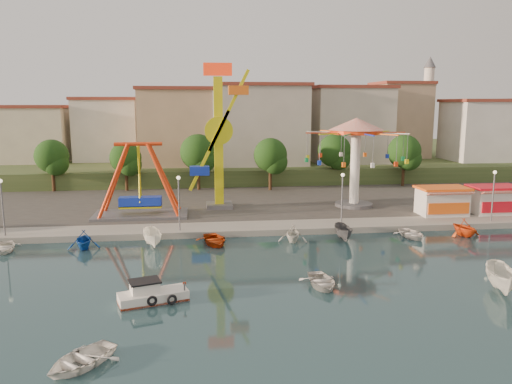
{
  "coord_description": "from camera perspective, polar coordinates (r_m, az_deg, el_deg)",
  "views": [
    {
      "loc": [
        -6.3,
        -34.15,
        12.63
      ],
      "look_at": [
        -0.48,
        14.0,
        4.0
      ],
      "focal_mm": 35.0,
      "sensor_mm": 36.0,
      "label": 1
    }
  ],
  "objects": [
    {
      "name": "building_5",
      "position": [
        93.0,
        17.83,
        7.13
      ],
      "size": [
        12.77,
        10.96,
        11.21
      ],
      "primitive_type": "cube",
      "color": "tan",
      "rests_on": "hill_terrace"
    },
    {
      "name": "moored_boat_4",
      "position": [
        46.34,
        4.24,
        -4.71
      ],
      "size": [
        3.34,
        3.65,
        1.63
      ],
      "primitive_type": "imported",
      "rotation": [
        0.0,
        0.0,
        -0.24
      ],
      "color": "silver",
      "rests_on": "ground"
    },
    {
      "name": "tree_4",
      "position": [
        74.65,
        8.95,
        4.68
      ],
      "size": [
        4.86,
        4.86,
        7.6
      ],
      "color": "#382314",
      "rests_on": "quay_deck"
    },
    {
      "name": "building_0",
      "position": [
        84.74,
        -25.69,
        6.6
      ],
      "size": [
        9.26,
        9.53,
        11.87
      ],
      "primitive_type": "cube",
      "color": "beige",
      "rests_on": "hill_terrace"
    },
    {
      "name": "moored_boat_2",
      "position": [
        45.69,
        -11.71,
        -5.15
      ],
      "size": [
        2.32,
        4.31,
        1.58
      ],
      "primitive_type": "imported",
      "rotation": [
        0.0,
        0.0,
        0.2
      ],
      "color": "white",
      "rests_on": "ground"
    },
    {
      "name": "building_1",
      "position": [
        87.01,
        -16.92,
        6.16
      ],
      "size": [
        12.33,
        9.01,
        8.63
      ],
      "primitive_type": "cube",
      "color": "silver",
      "rests_on": "hill_terrace"
    },
    {
      "name": "moored_boat_6",
      "position": [
        49.93,
        17.38,
        -4.58
      ],
      "size": [
        2.98,
        3.93,
        0.77
      ],
      "primitive_type": "imported",
      "rotation": [
        0.0,
        0.0,
        0.1
      ],
      "color": "white",
      "rests_on": "ground"
    },
    {
      "name": "quay_deck",
      "position": [
        97.14,
        -3.12,
        2.78
      ],
      "size": [
        200.0,
        100.0,
        0.6
      ],
      "primitive_type": "cube",
      "color": "#9E998E",
      "rests_on": "ground"
    },
    {
      "name": "pirate_ship_ride",
      "position": [
        54.9,
        -13.15,
        1.2
      ],
      "size": [
        10.0,
        5.0,
        8.0
      ],
      "color": "#59595E",
      "rests_on": "quay_deck"
    },
    {
      "name": "lamp_post_0",
      "position": [
        51.26,
        -26.96,
        -1.74
      ],
      "size": [
        0.14,
        0.14,
        5.0
      ],
      "primitive_type": "cylinder",
      "color": "#59595E",
      "rests_on": "quay_deck"
    },
    {
      "name": "lamp_post_1",
      "position": [
        48.13,
        -8.78,
        -1.45
      ],
      "size": [
        0.14,
        0.14,
        5.0
      ],
      "primitive_type": "cylinder",
      "color": "#59595E",
      "rests_on": "quay_deck"
    },
    {
      "name": "tree_1",
      "position": [
        71.44,
        -14.69,
        3.79
      ],
      "size": [
        4.35,
        4.35,
        6.8
      ],
      "color": "#382314",
      "rests_on": "quay_deck"
    },
    {
      "name": "moored_boat_1",
      "position": [
        46.59,
        -19.1,
        -5.14
      ],
      "size": [
        3.24,
        3.59,
        1.68
      ],
      "primitive_type": "imported",
      "rotation": [
        0.0,
        0.0,
        0.17
      ],
      "color": "#134CAC",
      "rests_on": "ground"
    },
    {
      "name": "tree_3",
      "position": [
        69.64,
        1.66,
        4.25
      ],
      "size": [
        4.68,
        4.68,
        7.32
      ],
      "color": "#382314",
      "rests_on": "quay_deck"
    },
    {
      "name": "moored_boat_0",
      "position": [
        48.57,
        -26.83,
        -5.64
      ],
      "size": [
        3.42,
        4.14,
        0.74
      ],
      "primitive_type": "imported",
      "rotation": [
        0.0,
        0.0,
        0.27
      ],
      "color": "silver",
      "rests_on": "ground"
    },
    {
      "name": "hill_terrace",
      "position": [
        101.96,
        -3.31,
        3.81
      ],
      "size": [
        200.0,
        60.0,
        3.0
      ],
      "primitive_type": "cube",
      "color": "#384C26",
      "rests_on": "ground"
    },
    {
      "name": "lamp_post_2",
      "position": [
        50.18,
        9.8,
        -1.01
      ],
      "size": [
        0.14,
        0.14,
        5.0
      ],
      "primitive_type": "cylinder",
      "color": "#59595E",
      "rests_on": "quay_deck"
    },
    {
      "name": "kamikaze_tower",
      "position": [
        57.33,
        -4.06,
        5.99
      ],
      "size": [
        5.11,
        3.1,
        16.5
      ],
      "color": "#59595E",
      "rests_on": "quay_deck"
    },
    {
      "name": "cabin_motorboat",
      "position": [
        33.57,
        -11.86,
        -11.48
      ],
      "size": [
        4.68,
        2.86,
        1.54
      ],
      "rotation": [
        0.0,
        0.0,
        0.29
      ],
      "color": "white",
      "rests_on": "ground"
    },
    {
      "name": "moored_boat_7",
      "position": [
        52.2,
        22.73,
        -3.73
      ],
      "size": [
        3.43,
        3.79,
        1.74
      ],
      "primitive_type": "imported",
      "rotation": [
        0.0,
        0.0,
        0.19
      ],
      "color": "#E84914",
      "rests_on": "ground"
    },
    {
      "name": "tree_2",
      "position": [
        70.28,
        -6.63,
        4.54
      ],
      "size": [
        5.02,
        5.02,
        7.85
      ],
      "color": "#382314",
      "rests_on": "quay_deck"
    },
    {
      "name": "skiff",
      "position": [
        38.21,
        26.3,
        -8.89
      ],
      "size": [
        3.21,
        4.92,
        1.78
      ],
      "primitive_type": "imported",
      "rotation": [
        0.0,
        0.0,
        -0.35
      ],
      "color": "white",
      "rests_on": "ground"
    },
    {
      "name": "wave_swinger",
      "position": [
        59.3,
        11.34,
        5.6
      ],
      "size": [
        11.6,
        11.6,
        10.4
      ],
      "color": "#59595E",
      "rests_on": "quay_deck"
    },
    {
      "name": "booth_left",
      "position": [
        58.16,
        20.5,
        -0.93
      ],
      "size": [
        5.4,
        3.78,
        3.08
      ],
      "color": "white",
      "rests_on": "quay_deck"
    },
    {
      "name": "building_4",
      "position": [
        90.14,
        9.54,
        6.76
      ],
      "size": [
        10.75,
        9.23,
        9.24
      ],
      "primitive_type": "cube",
      "color": "beige",
      "rests_on": "hill_terrace"
    },
    {
      "name": "rowboat_a",
      "position": [
        35.65,
        7.5,
        -10.09
      ],
      "size": [
        2.83,
        3.82,
        0.76
      ],
      "primitive_type": "imported",
      "rotation": [
        0.0,
        0.0,
        0.05
      ],
      "color": "silver",
      "rests_on": "ground"
    },
    {
      "name": "lamp_post_3",
      "position": [
        56.85,
        25.45,
        -0.55
      ],
      "size": [
        0.14,
        0.14,
        5.0
      ],
      "primitive_type": "cylinder",
      "color": "#59595E",
      "rests_on": "quay_deck"
    },
    {
      "name": "moored_boat_5",
      "position": [
        47.52,
        9.99,
        -4.57
      ],
      "size": [
        1.69,
        3.87,
        1.46
      ],
      "primitive_type": "imported",
      "rotation": [
        0.0,
        0.0,
        -0.07
      ],
      "color": "#4F5054",
      "rests_on": "ground"
    },
    {
      "name": "tree_0",
      "position": [
        74.15,
        -22.31,
        3.79
      ],
      "size": [
        4.6,
        4.6,
        7.19
      ],
      "color": "#382314",
      "rests_on": "quay_deck"
    },
    {
      "name": "building_2",
      "position": [
        86.22,
        -8.2,
        7.32
      ],
      "size": [
        11.95,
        9.28,
        11.23
      ],
      "primitive_type": "cube",
      "color": "tan",
      "rests_on": "hill_terrace"
    },
    {
      "name": "building_6",
      "position": [
        97.13,
        24.61,
        7.15
      ],
      "size": [
        8.23,
        8.98,
        12.36
      ],
      "primitive_type": "cube",
      "color": "silver",
      "rests_on": "hill_terrace"
    },
    {
      "name": "ground",
      "position": [
        36.95,
        3.4,
        -9.92
      ],
      "size": [
        200.0,
        200.0,
        0.0
      ],
      "primitive_type": "plane",
      "color": "#132B34",
      "rests_on": "ground"
    },
    {
      "name": "asphalt_pad",
      "position": [
        65.57,
        -1.26,
        -0.48
      ],
      "size": [
        90.0,
        28.0,
        0.01
      ],
      "primitive_type": "cube",
      "color": "#4C4944",
      "rests_on": "quay_deck"
    },
    {
      "name": "building_3",
      "position": [
        83.95,
        1.28,
        6.65
      ],
      "size": [
        12.59,
        10.5,
        9.2
      ],
      "primitive_type": "cube",
      "color": "beige",
      "rests_on": "hill_terrace"
    },
    {
      "name": "tree_5",
      "position": [
        76.3,
        16.59,
        4.47
      ],
      "size": [
        4.83,
        4.83,
        7.54
      ],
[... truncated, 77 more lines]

